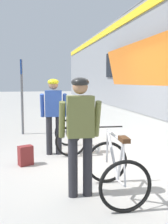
# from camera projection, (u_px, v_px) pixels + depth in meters

# --- Properties ---
(ground_plane) EXTENTS (80.00, 80.00, 0.00)m
(ground_plane) POSITION_uv_depth(u_px,v_px,m) (81.00, 163.00, 5.41)
(ground_plane) COLOR #A09E99
(cyclist_near_in_blue) EXTENTS (0.63, 0.35, 1.76)m
(cyclist_near_in_blue) POSITION_uv_depth(u_px,v_px,m) (54.00, 110.00, 5.94)
(cyclist_near_in_blue) COLOR #232328
(cyclist_near_in_blue) RESTS_ON ground
(cyclist_far_in_olive) EXTENTS (0.62, 0.33, 1.76)m
(cyclist_far_in_olive) POSITION_uv_depth(u_px,v_px,m) (80.00, 126.00, 3.74)
(cyclist_far_in_olive) COLOR #232328
(cyclist_far_in_olive) RESTS_ON ground
(bicycle_near_teal) EXTENTS (0.81, 1.13, 0.99)m
(bicycle_near_teal) POSITION_uv_depth(u_px,v_px,m) (69.00, 135.00, 6.31)
(bicycle_near_teal) COLOR black
(bicycle_near_teal) RESTS_ON ground
(bicycle_far_silver) EXTENTS (0.78, 1.11, 0.99)m
(bicycle_far_silver) POSITION_uv_depth(u_px,v_px,m) (115.00, 170.00, 3.80)
(bicycle_far_silver) COLOR black
(bicycle_far_silver) RESTS_ON ground
(backpack_on_platform) EXTENTS (0.33, 0.27, 0.40)m
(backpack_on_platform) POSITION_uv_depth(u_px,v_px,m) (26.00, 156.00, 5.25)
(backpack_on_platform) COLOR maroon
(backpack_on_platform) RESTS_ON ground
(water_bottle_near_the_bikes) EXTENTS (0.07, 0.07, 0.20)m
(water_bottle_near_the_bikes) POSITION_uv_depth(u_px,v_px,m) (99.00, 148.00, 6.25)
(water_bottle_near_the_bikes) COLOR silver
(water_bottle_near_the_bikes) RESTS_ON ground
(platform_sign_post) EXTENTS (0.08, 0.70, 2.40)m
(platform_sign_post) POSITION_uv_depth(u_px,v_px,m) (22.00, 84.00, 8.19)
(platform_sign_post) COLOR #595B60
(platform_sign_post) RESTS_ON ground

